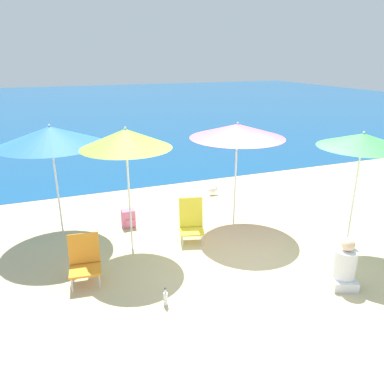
{
  "coord_description": "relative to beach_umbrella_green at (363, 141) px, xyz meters",
  "views": [
    {
      "loc": [
        -3.0,
        -4.9,
        3.49
      ],
      "look_at": [
        -0.53,
        1.46,
        1.0
      ],
      "focal_mm": 35.0,
      "sensor_mm": 36.0,
      "label": 1
    }
  ],
  "objects": [
    {
      "name": "ground_plane",
      "position": [
        -2.03,
        0.05,
        -2.12
      ],
      "size": [
        60.0,
        60.0,
        0.0
      ],
      "primitive_type": "plane",
      "color": "#C6B284"
    },
    {
      "name": "sea_water",
      "position": [
        -2.03,
        24.9,
        -2.12
      ],
      "size": [
        60.0,
        40.0,
        0.01
      ],
      "color": "navy",
      "rests_on": "ground"
    },
    {
      "name": "beach_umbrella_green",
      "position": [
        0.0,
        0.0,
        0.0
      ],
      "size": [
        1.53,
        1.53,
        2.28
      ],
      "color": "white",
      "rests_on": "ground"
    },
    {
      "name": "beach_umbrella_pink",
      "position": [
        -1.46,
        1.82,
        -0.06
      ],
      "size": [
        1.94,
        1.94,
        2.25
      ],
      "color": "white",
      "rests_on": "ground"
    },
    {
      "name": "beach_umbrella_lime",
      "position": [
        -3.79,
        1.51,
        0.02
      ],
      "size": [
        1.61,
        1.61,
        2.36
      ],
      "color": "white",
      "rests_on": "ground"
    },
    {
      "name": "beach_umbrella_blue",
      "position": [
        -5.0,
        2.74,
        -0.07
      ],
      "size": [
        2.05,
        2.05,
        2.27
      ],
      "color": "white",
      "rests_on": "ground"
    },
    {
      "name": "beach_chair_orange",
      "position": [
        -4.73,
        0.74,
        -1.73
      ],
      "size": [
        0.55,
        0.59,
        0.77
      ],
      "rotation": [
        0.0,
        0.0,
        -0.12
      ],
      "color": "silver",
      "rests_on": "ground"
    },
    {
      "name": "beach_chair_yellow",
      "position": [
        -2.59,
        1.48,
        -1.7
      ],
      "size": [
        0.59,
        0.61,
        0.85
      ],
      "rotation": [
        0.0,
        0.0,
        -0.28
      ],
      "color": "silver",
      "rests_on": "ground"
    },
    {
      "name": "person_seated_near",
      "position": [
        -0.91,
        -0.91,
        -1.78
      ],
      "size": [
        0.52,
        0.56,
        0.85
      ],
      "rotation": [
        0.0,
        0.0,
        -0.39
      ],
      "color": "silver",
      "rests_on": "ground"
    },
    {
      "name": "backpack_pink",
      "position": [
        -3.64,
        2.55,
        -1.93
      ],
      "size": [
        0.27,
        0.25,
        0.38
      ],
      "color": "pink",
      "rests_on": "ground"
    },
    {
      "name": "water_bottle",
      "position": [
        -3.71,
        -0.36,
        -2.0
      ],
      "size": [
        0.06,
        0.06,
        0.3
      ],
      "color": "silver",
      "rests_on": "ground"
    },
    {
      "name": "seagull",
      "position": [
        -1.12,
        3.68,
        -1.98
      ],
      "size": [
        0.27,
        0.11,
        0.23
      ],
      "color": "gold",
      "rests_on": "ground"
    }
  ]
}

